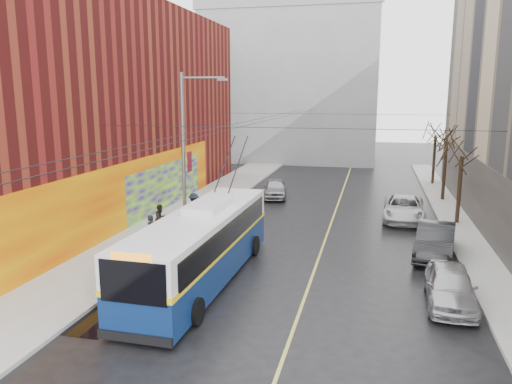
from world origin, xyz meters
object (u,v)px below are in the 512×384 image
pedestrian_a (152,232)px  parked_car_a (450,286)px  tree_mid (447,130)px  pedestrian_b (161,219)px  tree_near (463,143)px  trolleybus (201,245)px  parked_car_c (404,208)px  pedestrian_c (194,208)px  following_car (275,188)px  streetlight_pole (186,150)px  parked_car_b (435,241)px  tree_far (436,126)px

pedestrian_a → parked_car_a: bearing=-84.6°
tree_mid → pedestrian_b: (-16.61, -13.39, -4.28)m
tree_near → trolleybus: size_ratio=0.53×
parked_car_c → pedestrian_c: size_ratio=2.87×
parked_car_a → pedestrian_c: bearing=149.5°
pedestrian_c → following_car: bearing=-56.6°
following_car → pedestrian_a: size_ratio=2.40×
streetlight_pole → tree_mid: 19.96m
parked_car_b → pedestrian_b: size_ratio=2.99×
tree_near → following_car: bearing=156.3°
streetlight_pole → parked_car_a: 15.20m
tree_near → trolleybus: 17.66m
tree_mid → parked_car_b: bearing=-98.3°
parked_car_b → parked_car_c: bearing=108.3°
pedestrian_a → pedestrian_b: 2.98m
tree_far → parked_car_b: (-2.00, -20.76, -4.33)m
pedestrian_c → tree_near: bearing=-114.0°
tree_far → pedestrian_c: size_ratio=3.47×
tree_near → tree_far: size_ratio=0.97×
pedestrian_c → trolleybus: bearing=163.8°
parked_car_b → pedestrian_c: 13.78m
pedestrian_b → streetlight_pole: bearing=-58.3°
pedestrian_c → tree_mid: bearing=-93.1°
streetlight_pole → tree_mid: size_ratio=1.35×
trolleybus → parked_car_c: (8.89, 12.91, -0.84)m
parked_car_a → pedestrian_b: (-14.53, 6.23, 0.23)m
tree_near → pedestrian_c: 16.48m
parked_car_a → pedestrian_b: 15.81m
tree_mid → parked_car_c: tree_mid is taller
parked_car_b → following_car: parked_car_b is taller
tree_mid → parked_car_a: (-2.08, -19.62, -4.51)m
pedestrian_a → pedestrian_b: bearing=34.8°
trolleybus → parked_car_c: size_ratio=2.24×
tree_near → pedestrian_c: size_ratio=3.39×
parked_car_b → pedestrian_b: bearing=-172.0°
trolleybus → pedestrian_a: 5.02m
following_car → pedestrian_a: pedestrian_a is taller
streetlight_pole → parked_car_c: 14.22m
tree_mid → parked_car_b: size_ratio=1.36×
tree_mid → pedestrian_c: size_ratio=3.53×
tree_near → pedestrian_b: tree_near is taller
parked_car_c → parked_car_b: bearing=-78.7°
tree_far → parked_car_a: (-2.08, -26.62, -4.40)m
parked_car_b → pedestrian_a: bearing=-160.3°
parked_car_b → pedestrian_c: pedestrian_c is taller
streetlight_pole → tree_far: (15.14, 20.00, 0.30)m
trolleybus → parked_car_a: bearing=0.4°
tree_near → pedestrian_a: bearing=-149.6°
tree_mid → pedestrian_b: size_ratio=4.05×
streetlight_pole → tree_far: streetlight_pole is taller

